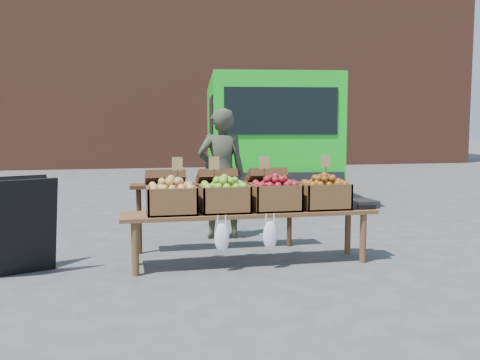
{
  "coord_description": "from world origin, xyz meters",
  "views": [
    {
      "loc": [
        -1.27,
        -5.61,
        1.47
      ],
      "look_at": [
        0.02,
        0.32,
        0.85
      ],
      "focal_mm": 40.0,
      "sensor_mm": 36.0,
      "label": 1
    }
  ],
  "objects": [
    {
      "name": "crate_green_apples",
      "position": [
        0.85,
        -0.18,
        0.71
      ],
      "size": [
        0.5,
        0.4,
        0.28
      ],
      "primitive_type": null,
      "color": "brown",
      "rests_on": "display_bench"
    },
    {
      "name": "weighing_scale",
      "position": [
        1.27,
        -0.18,
        0.61
      ],
      "size": [
        0.34,
        0.3,
        0.08
      ],
      "primitive_type": "cube",
      "color": "black",
      "rests_on": "display_bench"
    },
    {
      "name": "display_bench",
      "position": [
        0.02,
        -0.18,
        0.28
      ],
      "size": [
        2.7,
        0.56,
        0.57
      ],
      "primitive_type": null,
      "color": "brown",
      "rests_on": "ground"
    },
    {
      "name": "chalkboard_sign",
      "position": [
        -2.29,
        -0.06,
        0.49
      ],
      "size": [
        0.73,
        0.57,
        0.98
      ],
      "primitive_type": null,
      "rotation": [
        0.0,
        0.0,
        0.38
      ],
      "color": "black",
      "rests_on": "ground"
    },
    {
      "name": "crate_red_apples",
      "position": [
        0.3,
        -0.18,
        0.71
      ],
      "size": [
        0.5,
        0.4,
        0.28
      ],
      "primitive_type": null,
      "color": "maroon",
      "rests_on": "display_bench"
    },
    {
      "name": "crate_russet_pears",
      "position": [
        -0.25,
        -0.18,
        0.71
      ],
      "size": [
        0.5,
        0.4,
        0.28
      ],
      "primitive_type": null,
      "color": "#5A9A25",
      "rests_on": "display_bench"
    },
    {
      "name": "ground",
      "position": [
        0.0,
        0.0,
        0.0
      ],
      "size": [
        80.0,
        80.0,
        0.0
      ],
      "primitive_type": "plane",
      "color": "#474749"
    },
    {
      "name": "back_table",
      "position": [
        -0.22,
        0.54,
        0.52
      ],
      "size": [
        2.1,
        0.44,
        1.04
      ],
      "primitive_type": null,
      "color": "#3D2413",
      "rests_on": "ground"
    },
    {
      "name": "brick_building",
      "position": [
        0.0,
        15.0,
        5.0
      ],
      "size": [
        24.0,
        4.0,
        10.0
      ],
      "primitive_type": "cube",
      "color": "brown",
      "rests_on": "ground"
    },
    {
      "name": "crate_golden_apples",
      "position": [
        -0.8,
        -0.18,
        0.71
      ],
      "size": [
        0.5,
        0.4,
        0.28
      ],
      "primitive_type": null,
      "color": "gold",
      "rests_on": "display_bench"
    },
    {
      "name": "delivery_van",
      "position": [
        1.59,
        5.3,
        1.18
      ],
      "size": [
        3.1,
        5.56,
        2.37
      ],
      "primitive_type": null,
      "rotation": [
        0.0,
        0.0,
        -0.13
      ],
      "color": "#13C71F",
      "rests_on": "ground"
    },
    {
      "name": "vendor",
      "position": [
        -0.03,
        1.2,
        0.85
      ],
      "size": [
        0.65,
        0.46,
        1.69
      ],
      "primitive_type": "imported",
      "rotation": [
        0.0,
        0.0,
        3.04
      ],
      "color": "#343A2A",
      "rests_on": "ground"
    }
  ]
}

